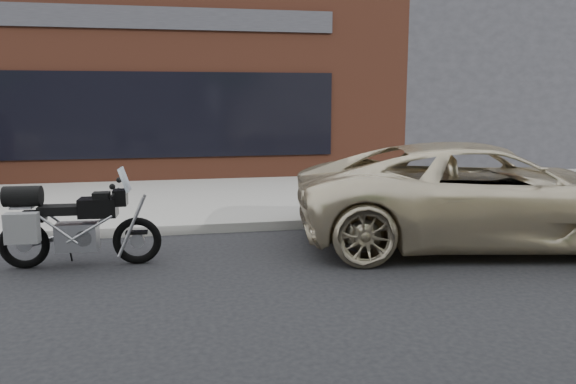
{
  "coord_description": "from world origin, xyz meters",
  "views": [
    {
      "loc": [
        -0.77,
        -4.64,
        2.11
      ],
      "look_at": [
        0.67,
        2.68,
        0.85
      ],
      "focal_mm": 35.0,
      "sensor_mm": 36.0,
      "label": 1
    }
  ],
  "objects": [
    {
      "name": "motorcycle",
      "position": [
        -2.13,
        2.59,
        0.54
      ],
      "size": [
        1.98,
        0.64,
        1.25
      ],
      "rotation": [
        0.0,
        0.0,
        -0.05
      ],
      "color": "black",
      "rests_on": "ground"
    },
    {
      "name": "ground",
      "position": [
        0.0,
        0.0,
        0.0
      ],
      "size": [
        120.0,
        120.0,
        0.0
      ],
      "primitive_type": "plane",
      "color": "black",
      "rests_on": "ground"
    },
    {
      "name": "near_sidewalk",
      "position": [
        0.0,
        7.0,
        0.07
      ],
      "size": [
        44.0,
        6.0,
        0.15
      ],
      "primitive_type": "cube",
      "color": "gray",
      "rests_on": "ground"
    },
    {
      "name": "neighbour_building",
      "position": [
        10.0,
        14.0,
        3.0
      ],
      "size": [
        10.0,
        10.0,
        6.0
      ],
      "primitive_type": "cube",
      "color": "#2B2B30",
      "rests_on": "ground"
    },
    {
      "name": "storefront",
      "position": [
        -2.0,
        13.98,
        2.25
      ],
      "size": [
        14.0,
        10.07,
        4.5
      ],
      "color": "#5B2C1D",
      "rests_on": "ground"
    },
    {
      "name": "minivan",
      "position": [
        3.5,
        2.6,
        0.74
      ],
      "size": [
        5.65,
        3.33,
        1.47
      ],
      "primitive_type": "imported",
      "rotation": [
        0.0,
        0.0,
        1.4
      ],
      "color": "beige",
      "rests_on": "ground"
    }
  ]
}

